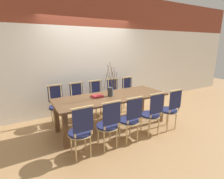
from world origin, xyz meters
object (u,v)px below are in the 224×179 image
(chair_near_center, at_px, (130,118))
(vase_centerpiece, at_px, (111,91))
(book_stack, at_px, (97,96))
(chair_far_center, at_px, (98,97))
(dining_table, at_px, (112,100))

(chair_near_center, xyz_separation_m, vase_centerpiece, (0.00, 0.78, 0.35))
(book_stack, bearing_deg, chair_near_center, -71.69)
(chair_near_center, height_order, chair_far_center, same)
(vase_centerpiece, height_order, book_stack, vase_centerpiece)
(dining_table, distance_m, vase_centerpiece, 0.22)
(chair_near_center, bearing_deg, vase_centerpiece, 89.64)
(book_stack, bearing_deg, vase_centerpiece, -15.35)
(dining_table, height_order, book_stack, book_stack)
(dining_table, distance_m, chair_near_center, 0.77)
(chair_far_center, distance_m, vase_centerpiece, 0.81)
(chair_far_center, bearing_deg, vase_centerpiece, 88.67)
(book_stack, bearing_deg, dining_table, -18.12)
(dining_table, bearing_deg, vase_centerpiece, 136.78)
(dining_table, distance_m, book_stack, 0.35)
(chair_far_center, height_order, vase_centerpiece, vase_centerpiece)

